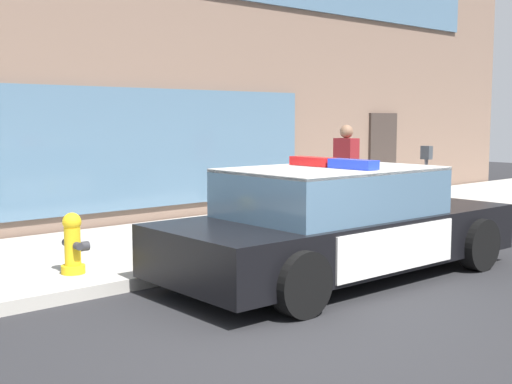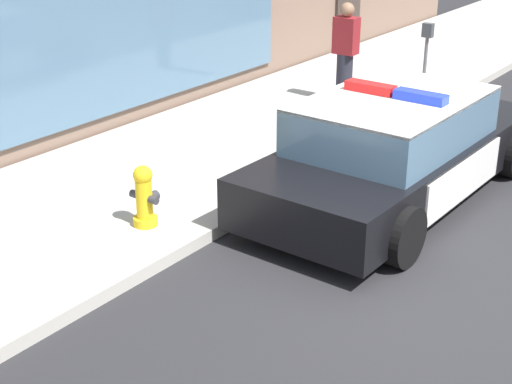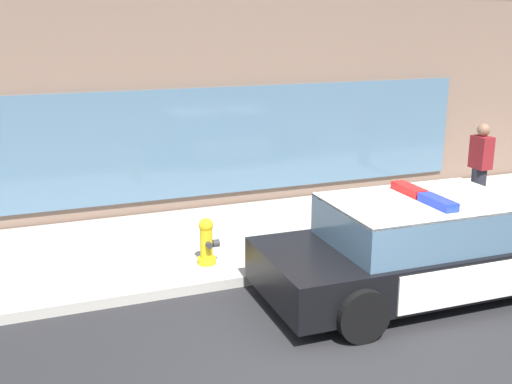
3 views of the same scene
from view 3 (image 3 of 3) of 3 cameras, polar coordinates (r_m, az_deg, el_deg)
name	(u,v)px [view 3 (image 3 of 3)]	position (r m, az deg, el deg)	size (l,w,h in m)	color
ground	(345,364)	(7.38, 8.17, -15.25)	(48.00, 48.00, 0.00)	#262628
sidewalk	(228,240)	(10.80, -2.62, -4.40)	(48.00, 3.54, 0.15)	#B2ADA3
storefront_building	(183,35)	(17.41, -6.68, 14.07)	(25.23, 10.88, 6.66)	#7A6051
police_cruiser	(427,247)	(9.09, 15.38, -4.83)	(4.91, 2.16, 1.49)	black
fire_hydrant	(207,242)	(9.50, -4.53, -4.55)	(0.34, 0.39, 0.73)	gold
pedestrian_on_sidewalk	(480,168)	(12.66, 19.77, 2.12)	(0.28, 0.40, 1.71)	#23232D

